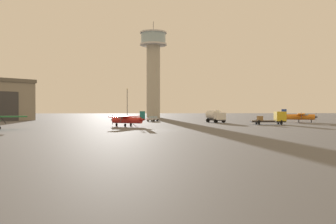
% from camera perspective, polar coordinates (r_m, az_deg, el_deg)
% --- Properties ---
extents(ground_plane, '(400.00, 400.00, 0.00)m').
position_cam_1_polar(ground_plane, '(55.39, -1.65, -2.92)').
color(ground_plane, '#545456').
extents(control_tower, '(10.05, 10.05, 36.07)m').
position_cam_1_polar(control_tower, '(135.21, -2.36, 7.53)').
color(control_tower, '#B2AD9E').
rests_on(control_tower, ground_plane).
extents(airplane_orange, '(8.41, 10.58, 3.22)m').
position_cam_1_polar(airplane_orange, '(92.25, 20.24, -0.64)').
color(airplane_orange, orange).
rests_on(airplane_orange, ground_plane).
extents(airplane_red, '(7.39, 9.23, 2.87)m').
position_cam_1_polar(airplane_red, '(67.49, -6.48, -1.16)').
color(airplane_red, red).
rests_on(airplane_red, ground_plane).
extents(truck_flatbed_yellow, '(7.28, 3.28, 2.73)m').
position_cam_1_polar(truck_flatbed_yellow, '(77.89, 16.55, -0.97)').
color(truck_flatbed_yellow, '#38383D').
rests_on(truck_flatbed_yellow, ground_plane).
extents(truck_fuel_tanker_white, '(4.28, 6.08, 3.00)m').
position_cam_1_polar(truck_fuel_tanker_white, '(86.48, 7.52, -0.59)').
color(truck_fuel_tanker_white, '#38383D').
rests_on(truck_fuel_tanker_white, ground_plane).
extents(car_silver, '(3.19, 4.66, 1.37)m').
position_cam_1_polar(car_silver, '(94.18, -2.44, -1.04)').
color(car_silver, '#B7BABF').
rests_on(car_silver, ground_plane).
extents(light_post_west, '(0.44, 0.44, 9.53)m').
position_cam_1_polar(light_post_west, '(109.44, -6.53, 1.73)').
color(light_post_west, '#38383D').
rests_on(light_post_west, ground_plane).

